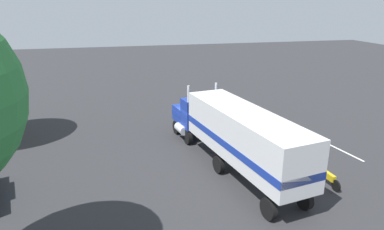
{
  "coord_description": "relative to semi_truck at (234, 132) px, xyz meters",
  "views": [
    {
      "loc": [
        -24.08,
        6.11,
        10.16
      ],
      "look_at": [
        1.1,
        0.02,
        1.6
      ],
      "focal_mm": 32.27,
      "sensor_mm": 36.0,
      "label": 1
    }
  ],
  "objects": [
    {
      "name": "person_bystander",
      "position": [
        2.58,
        -2.27,
        -1.63
      ],
      "size": [
        0.36,
        0.47,
        1.63
      ],
      "color": "black",
      "rests_on": "ground_plane"
    },
    {
      "name": "ground_plane",
      "position": [
        5.38,
        1.09,
        -2.52
      ],
      "size": [
        120.0,
        120.0,
        0.0
      ],
      "primitive_type": "plane",
      "color": "#2D2D30"
    },
    {
      "name": "motorcycle",
      "position": [
        -3.24,
        -4.61,
        -2.04
      ],
      "size": [
        2.11,
        0.33,
        1.12
      ],
      "color": "black",
      "rests_on": "ground_plane"
    },
    {
      "name": "semi_truck",
      "position": [
        0.0,
        0.0,
        0.0
      ],
      "size": [
        14.38,
        5.06,
        4.5
      ],
      "color": "#193399",
      "rests_on": "ground_plane"
    },
    {
      "name": "lane_stripe_mid",
      "position": [
        2.09,
        -5.16,
        -2.52
      ],
      "size": [
        4.35,
        0.97,
        0.01
      ],
      "primitive_type": "cube",
      "rotation": [
        0.0,
        0.0,
        0.19
      ],
      "color": "silver",
      "rests_on": "ground_plane"
    },
    {
      "name": "lane_stripe_far",
      "position": [
        1.02,
        -8.49,
        -2.52
      ],
      "size": [
        4.36,
        0.9,
        0.01
      ],
      "primitive_type": "cube",
      "rotation": [
        0.0,
        0.0,
        0.17
      ],
      "color": "silver",
      "rests_on": "ground_plane"
    },
    {
      "name": "lane_stripe_near",
      "position": [
        5.66,
        -2.41,
        -2.52
      ],
      "size": [
        4.33,
        1.08,
        0.01
      ],
      "primitive_type": "cube",
      "rotation": [
        0.0,
        0.0,
        0.21
      ],
      "color": "silver",
      "rests_on": "ground_plane"
    }
  ]
}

